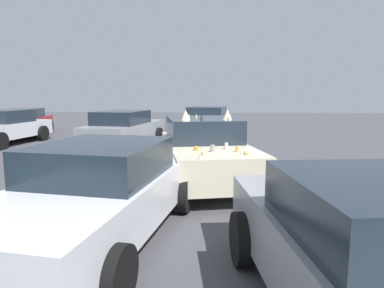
% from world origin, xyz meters
% --- Properties ---
extents(ground_plane, '(60.00, 60.00, 0.00)m').
position_xyz_m(ground_plane, '(0.00, 0.00, 0.00)').
color(ground_plane, '#47474C').
extents(art_car_decorated, '(4.70, 2.67, 1.72)m').
position_xyz_m(art_car_decorated, '(0.08, 0.02, 0.75)').
color(art_car_decorated, beige).
rests_on(art_car_decorated, ground).
extents(parked_sedan_behind_left, '(4.36, 2.38, 1.42)m').
position_xyz_m(parked_sedan_behind_left, '(5.55, 8.44, 0.71)').
color(parked_sedan_behind_left, silver).
rests_on(parked_sedan_behind_left, ground).
extents(parked_sedan_far_right, '(4.65, 2.53, 1.44)m').
position_xyz_m(parked_sedan_far_right, '(4.87, 3.20, 0.74)').
color(parked_sedan_far_right, gray).
rests_on(parked_sedan_far_right, ground).
extents(parked_sedan_far_left, '(4.79, 2.63, 1.45)m').
position_xyz_m(parked_sedan_far_left, '(8.94, 0.06, 0.72)').
color(parked_sedan_far_left, silver).
rests_on(parked_sedan_far_left, ground).
extents(parked_sedan_near_left, '(4.46, 2.64, 1.35)m').
position_xyz_m(parked_sedan_near_left, '(8.71, 9.32, 0.69)').
color(parked_sedan_near_left, red).
rests_on(parked_sedan_near_left, ground).
extents(parked_sedan_row_back_far, '(4.60, 2.49, 1.39)m').
position_xyz_m(parked_sedan_row_back_far, '(-3.36, 1.40, 0.69)').
color(parked_sedan_row_back_far, white).
rests_on(parked_sedan_row_back_far, ground).
extents(parked_sedan_near_right, '(4.17, 2.46, 1.41)m').
position_xyz_m(parked_sedan_near_right, '(-5.09, -1.64, 0.70)').
color(parked_sedan_near_right, gray).
rests_on(parked_sedan_near_right, ground).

